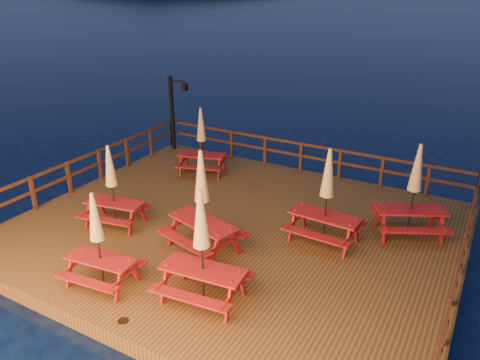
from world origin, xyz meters
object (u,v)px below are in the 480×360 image
(lamp_post, at_px, (175,107))
(picnic_table_2, at_px, (112,185))
(picnic_table_0, at_px, (202,140))
(picnic_table_1, at_px, (202,245))

(lamp_post, bearing_deg, picnic_table_2, -69.00)
(lamp_post, bearing_deg, picnic_table_0, -34.78)
(lamp_post, xyz_separation_m, picnic_table_1, (6.45, -7.73, -0.41))
(lamp_post, xyz_separation_m, picnic_table_2, (2.34, -6.10, -0.55))
(picnic_table_1, bearing_deg, picnic_table_0, 118.19)
(picnic_table_1, bearing_deg, lamp_post, 124.14)
(lamp_post, height_order, picnic_table_0, lamp_post)
(picnic_table_0, bearing_deg, picnic_table_1, -73.56)
(picnic_table_2, bearing_deg, lamp_post, 100.58)
(picnic_table_1, xyz_separation_m, picnic_table_2, (-4.11, 1.63, -0.14))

